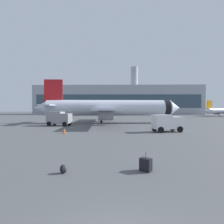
{
  "coord_description": "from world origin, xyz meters",
  "views": [
    {
      "loc": [
        -0.04,
        -3.88,
        3.55
      ],
      "look_at": [
        -0.6,
        24.63,
        3.0
      ],
      "focal_mm": 29.57,
      "sensor_mm": 36.0,
      "label": 1
    }
  ],
  "objects_px": {
    "service_truck": "(59,118)",
    "rolling_suitcase": "(146,164)",
    "airplane_at_gate": "(109,108)",
    "safety_cone_near": "(51,122)",
    "airplane_taxiing": "(224,111)",
    "cargo_van": "(167,122)",
    "safety_cone_far": "(64,131)",
    "safety_cone_mid": "(75,122)",
    "traveller_backpack": "(63,169)"
  },
  "relations": [
    {
      "from": "airplane_at_gate",
      "to": "service_truck",
      "type": "distance_m",
      "value": 12.53
    },
    {
      "from": "safety_cone_mid",
      "to": "rolling_suitcase",
      "type": "distance_m",
      "value": 33.75
    },
    {
      "from": "airplane_taxiing",
      "to": "safety_cone_far",
      "type": "relative_size",
      "value": 30.56
    },
    {
      "from": "airplane_at_gate",
      "to": "service_truck",
      "type": "relative_size",
      "value": 6.99
    },
    {
      "from": "rolling_suitcase",
      "to": "airplane_at_gate",
      "type": "bearing_deg",
      "value": 95.61
    },
    {
      "from": "safety_cone_far",
      "to": "cargo_van",
      "type": "bearing_deg",
      "value": 7.4
    },
    {
      "from": "service_truck",
      "to": "safety_cone_far",
      "type": "bearing_deg",
      "value": -69.42
    },
    {
      "from": "safety_cone_near",
      "to": "safety_cone_far",
      "type": "relative_size",
      "value": 0.88
    },
    {
      "from": "rolling_suitcase",
      "to": "traveller_backpack",
      "type": "xyz_separation_m",
      "value": [
        -4.57,
        -0.43,
        -0.16
      ]
    },
    {
      "from": "airplane_taxiing",
      "to": "safety_cone_mid",
      "type": "bearing_deg",
      "value": -144.12
    },
    {
      "from": "airplane_taxiing",
      "to": "traveller_backpack",
      "type": "xyz_separation_m",
      "value": [
        -52.4,
        -74.95,
        -2.22
      ]
    },
    {
      "from": "airplane_at_gate",
      "to": "safety_cone_near",
      "type": "bearing_deg",
      "value": 179.73
    },
    {
      "from": "airplane_taxiing",
      "to": "safety_cone_near",
      "type": "xyz_separation_m",
      "value": [
        -65.43,
        -39.93,
        -2.12
      ]
    },
    {
      "from": "service_truck",
      "to": "safety_cone_far",
      "type": "xyz_separation_m",
      "value": [
        4.34,
        -11.55,
        -1.24
      ]
    },
    {
      "from": "safety_cone_near",
      "to": "rolling_suitcase",
      "type": "distance_m",
      "value": 38.82
    },
    {
      "from": "cargo_van",
      "to": "traveller_backpack",
      "type": "xyz_separation_m",
      "value": [
        -10.6,
        -18.04,
        -1.22
      ]
    },
    {
      "from": "cargo_van",
      "to": "safety_cone_far",
      "type": "height_order",
      "value": "cargo_van"
    },
    {
      "from": "airplane_at_gate",
      "to": "airplane_taxiing",
      "type": "height_order",
      "value": "airplane_at_gate"
    },
    {
      "from": "airplane_at_gate",
      "to": "safety_cone_far",
      "type": "distance_m",
      "value": 19.96
    },
    {
      "from": "service_truck",
      "to": "safety_cone_near",
      "type": "xyz_separation_m",
      "value": [
        -4.26,
        7.39,
        -1.28
      ]
    },
    {
      "from": "safety_cone_far",
      "to": "traveller_backpack",
      "type": "relative_size",
      "value": 1.57
    },
    {
      "from": "airplane_taxiing",
      "to": "safety_cone_mid",
      "type": "height_order",
      "value": "airplane_taxiing"
    },
    {
      "from": "safety_cone_near",
      "to": "traveller_backpack",
      "type": "bearing_deg",
      "value": -69.59
    },
    {
      "from": "cargo_van",
      "to": "safety_cone_far",
      "type": "xyz_separation_m",
      "value": [
        -15.04,
        -1.95,
        -1.08
      ]
    },
    {
      "from": "cargo_van",
      "to": "airplane_taxiing",
      "type": "bearing_deg",
      "value": 53.7
    },
    {
      "from": "airplane_taxiing",
      "to": "cargo_van",
      "type": "height_order",
      "value": "airplane_taxiing"
    },
    {
      "from": "cargo_van",
      "to": "safety_cone_near",
      "type": "bearing_deg",
      "value": 144.3
    },
    {
      "from": "cargo_van",
      "to": "service_truck",
      "type": "bearing_deg",
      "value": 153.66
    },
    {
      "from": "airplane_taxiing",
      "to": "traveller_backpack",
      "type": "height_order",
      "value": "airplane_taxiing"
    },
    {
      "from": "airplane_at_gate",
      "to": "traveller_backpack",
      "type": "height_order",
      "value": "airplane_at_gate"
    },
    {
      "from": "airplane_taxiing",
      "to": "cargo_van",
      "type": "distance_m",
      "value": 70.62
    },
    {
      "from": "traveller_backpack",
      "to": "cargo_van",
      "type": "bearing_deg",
      "value": 59.57
    },
    {
      "from": "safety_cone_mid",
      "to": "safety_cone_near",
      "type": "bearing_deg",
      "value": 156.81
    },
    {
      "from": "airplane_at_gate",
      "to": "rolling_suitcase",
      "type": "distance_m",
      "value": 34.85
    },
    {
      "from": "service_truck",
      "to": "safety_cone_near",
      "type": "relative_size",
      "value": 7.73
    },
    {
      "from": "service_truck",
      "to": "rolling_suitcase",
      "type": "bearing_deg",
      "value": -63.87
    },
    {
      "from": "airplane_at_gate",
      "to": "cargo_van",
      "type": "height_order",
      "value": "airplane_at_gate"
    },
    {
      "from": "service_truck",
      "to": "traveller_backpack",
      "type": "xyz_separation_m",
      "value": [
        8.78,
        -27.64,
        -1.37
      ]
    },
    {
      "from": "service_truck",
      "to": "cargo_van",
      "type": "distance_m",
      "value": 21.62
    },
    {
      "from": "cargo_van",
      "to": "safety_cone_far",
      "type": "distance_m",
      "value": 15.2
    },
    {
      "from": "safety_cone_near",
      "to": "safety_cone_mid",
      "type": "bearing_deg",
      "value": -23.19
    },
    {
      "from": "traveller_backpack",
      "to": "rolling_suitcase",
      "type": "bearing_deg",
      "value": 5.32
    },
    {
      "from": "airplane_at_gate",
      "to": "safety_cone_far",
      "type": "height_order",
      "value": "airplane_at_gate"
    },
    {
      "from": "airplane_at_gate",
      "to": "safety_cone_mid",
      "type": "xyz_separation_m",
      "value": [
        -7.79,
        -2.69,
        -3.33
      ]
    },
    {
      "from": "service_truck",
      "to": "safety_cone_near",
      "type": "height_order",
      "value": "service_truck"
    },
    {
      "from": "service_truck",
      "to": "rolling_suitcase",
      "type": "xyz_separation_m",
      "value": [
        13.35,
        -27.21,
        -1.22
      ]
    },
    {
      "from": "safety_cone_near",
      "to": "airplane_taxiing",
      "type": "bearing_deg",
      "value": 31.39
    },
    {
      "from": "airplane_at_gate",
      "to": "service_truck",
      "type": "height_order",
      "value": "airplane_at_gate"
    },
    {
      "from": "safety_cone_near",
      "to": "safety_cone_mid",
      "type": "height_order",
      "value": "safety_cone_mid"
    },
    {
      "from": "airplane_taxiing",
      "to": "traveller_backpack",
      "type": "distance_m",
      "value": 91.48
    }
  ]
}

